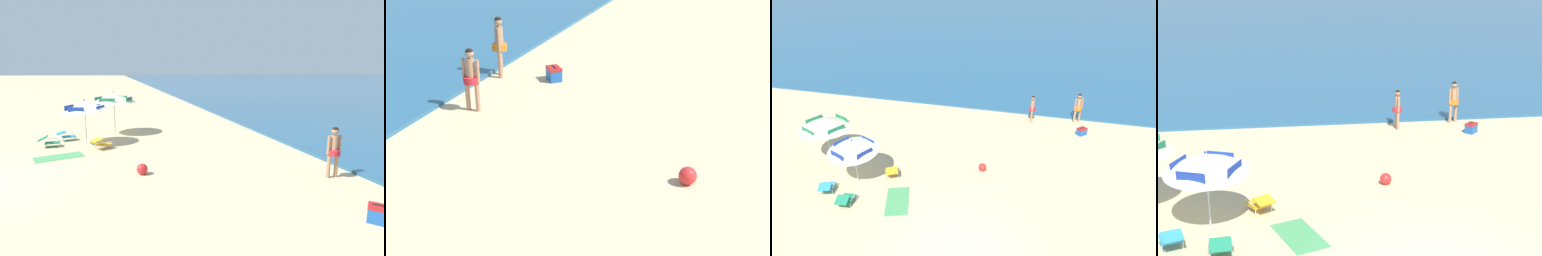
{
  "view_description": "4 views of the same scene",
  "coord_description": "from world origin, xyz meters",
  "views": [
    {
      "loc": [
        9.42,
        4.32,
        3.29
      ],
      "look_at": [
        -0.24,
        6.68,
        1.46
      ],
      "focal_mm": 28.11,
      "sensor_mm": 36.0,
      "label": 1
    },
    {
      "loc": [
        -10.12,
        3.27,
        5.71
      ],
      "look_at": [
        -0.44,
        7.16,
        0.96
      ],
      "focal_mm": 54.2,
      "sensor_mm": 36.0,
      "label": 2
    },
    {
      "loc": [
        2.53,
        -8.37,
        9.01
      ],
      "look_at": [
        -1.59,
        7.15,
        0.95
      ],
      "focal_mm": 32.86,
      "sensor_mm": 36.0,
      "label": 3
    },
    {
      "loc": [
        -3.58,
        -10.95,
        6.63
      ],
      "look_at": [
        -1.01,
        6.64,
        1.37
      ],
      "focal_mm": 52.81,
      "sensor_mm": 36.0,
      "label": 4
    }
  ],
  "objects": [
    {
      "name": "beach_umbrella_striped_second",
      "position": [
        -7.41,
        4.05,
        1.97
      ],
      "size": [
        2.8,
        2.8,
        2.31
      ],
      "color": "silver",
      "rests_on": "ground"
    },
    {
      "name": "lounge_chair_beside_umbrella",
      "position": [
        -6.06,
        1.73,
        0.28
      ],
      "size": [
        0.78,
        0.98,
        0.5
      ],
      "color": "teal",
      "rests_on": "ground"
    },
    {
      "name": "person_standing_near_shore",
      "position": [
        1.56,
        10.84,
        0.94
      ],
      "size": [
        0.4,
        0.49,
        1.63
      ],
      "color": "tan",
      "rests_on": "ground"
    },
    {
      "name": "lounge_chair_facing_sea",
      "position": [
        -3.95,
        3.5,
        0.28
      ],
      "size": [
        0.89,
        1.0,
        0.5
      ],
      "color": "gold",
      "rests_on": "ground"
    },
    {
      "name": "beach_umbrella_striped_main",
      "position": [
        -5.24,
        2.76,
        1.77
      ],
      "size": [
        2.36,
        2.39,
        2.12
      ],
      "color": "silver",
      "rests_on": "ground"
    },
    {
      "name": "lounge_chair_under_umbrella",
      "position": [
        -4.86,
        1.2,
        0.27
      ],
      "size": [
        0.63,
        0.93,
        0.51
      ],
      "color": "#1E7F56",
      "rests_on": "ground"
    },
    {
      "name": "cooler_box",
      "position": [
        4.39,
        9.85,
        0.2
      ],
      "size": [
        0.6,
        0.59,
        0.43
      ],
      "color": "#1E56A8",
      "rests_on": "ground"
    },
    {
      "name": "beach_ball",
      "position": [
        -0.14,
        4.97,
        0.18
      ],
      "size": [
        0.36,
        0.36,
        0.36
      ],
      "primitive_type": "sphere",
      "color": "red",
      "rests_on": "ground"
    },
    {
      "name": "beach_towel",
      "position": [
        -2.98,
        1.92,
        0.01
      ],
      "size": [
        1.47,
        2.0,
        0.01
      ],
      "primitive_type": "cube",
      "rotation": [
        0.0,
        0.0,
        3.5
      ],
      "color": "#4C9E5B",
      "rests_on": "ground"
    }
  ]
}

